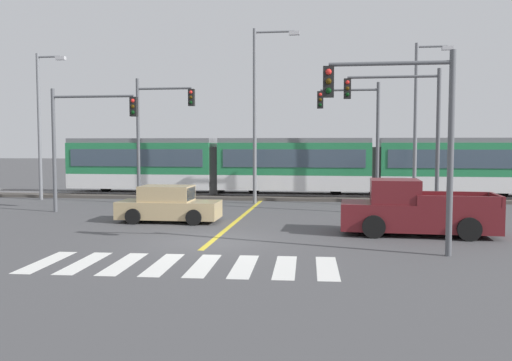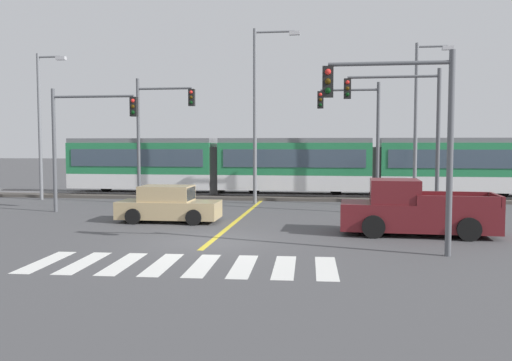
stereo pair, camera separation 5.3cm
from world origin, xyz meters
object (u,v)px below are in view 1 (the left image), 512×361
object	(u,v)px
traffic_light_mid_right	(407,118)
traffic_light_far_right	(358,125)
sedan_crossing	(169,205)
traffic_light_mid_left	(83,129)
pickup_truck	(414,211)
light_rail_tram	(294,164)
street_lamp_east	(419,115)
traffic_light_near_right	(406,120)
traffic_light_far_left	(156,123)
street_lamp_centre	(259,105)
street_lamp_west	(42,118)

from	to	relation	value
traffic_light_mid_right	traffic_light_far_right	size ratio (longest dim) A/B	1.02
sedan_crossing	traffic_light_mid_left	world-z (taller)	traffic_light_mid_left
pickup_truck	traffic_light_far_right	bearing A→B (deg)	99.70
light_rail_tram	street_lamp_east	size ratio (longest dim) A/B	3.28
traffic_light_mid_right	traffic_light_far_right	bearing A→B (deg)	115.90
pickup_truck	traffic_light_mid_right	size ratio (longest dim) A/B	0.83
traffic_light_far_right	traffic_light_near_right	distance (m)	12.81
traffic_light_far_left	traffic_light_mid_right	world-z (taller)	traffic_light_far_left
light_rail_tram	pickup_truck	world-z (taller)	light_rail_tram
pickup_truck	street_lamp_east	bearing A→B (deg)	80.49
traffic_light_mid_right	street_lamp_centre	xyz separation A→B (m)	(-7.22, 4.29, 0.95)
sedan_crossing	street_lamp_east	size ratio (longest dim) A/B	0.49
traffic_light_mid_left	sedan_crossing	bearing A→B (deg)	-27.16
street_lamp_centre	street_lamp_east	bearing A→B (deg)	1.99
traffic_light_mid_left	traffic_light_mid_right	bearing A→B (deg)	2.42
traffic_light_far_left	traffic_light_far_right	size ratio (longest dim) A/B	1.05
street_lamp_east	street_lamp_centre	bearing A→B (deg)	-178.01
sedan_crossing	traffic_light_mid_right	size ratio (longest dim) A/B	0.64
sedan_crossing	pickup_truck	world-z (taller)	pickup_truck
traffic_light_far_right	traffic_light_near_right	size ratio (longest dim) A/B	1.09
traffic_light_mid_left	street_lamp_centre	distance (m)	9.30
street_lamp_west	street_lamp_east	xyz separation A→B (m)	(21.26, -0.08, 0.05)
traffic_light_far_right	street_lamp_west	bearing A→B (deg)	177.82
sedan_crossing	traffic_light_far_right	xyz separation A→B (m)	(8.11, 7.14, 3.54)
traffic_light_far_right	street_lamp_west	distance (m)	18.10
pickup_truck	traffic_light_far_left	size ratio (longest dim) A/B	0.81
traffic_light_near_right	traffic_light_far_right	bearing A→B (deg)	93.22
traffic_light_mid_right	light_rail_tram	bearing A→B (deg)	125.58
traffic_light_mid_left	street_lamp_centre	xyz separation A→B (m)	(7.76, 4.93, 1.41)
pickup_truck	street_lamp_east	distance (m)	10.61
sedan_crossing	pickup_truck	size ratio (longest dim) A/B	0.77
traffic_light_far_left	traffic_light_near_right	size ratio (longest dim) A/B	1.15
light_rail_tram	traffic_light_far_left	size ratio (longest dim) A/B	4.12
light_rail_tram	traffic_light_mid_right	world-z (taller)	traffic_light_mid_right
pickup_truck	traffic_light_mid_left	bearing A→B (deg)	162.92
traffic_light_near_right	street_lamp_west	xyz separation A→B (m)	(-18.80, 13.47, 0.81)
street_lamp_west	pickup_truck	bearing A→B (deg)	-26.48
light_rail_tram	street_lamp_east	xyz separation A→B (m)	(6.74, -3.09, 2.76)
sedan_crossing	traffic_light_mid_left	xyz separation A→B (m)	(-4.94, 2.53, 3.25)
traffic_light_mid_left	street_lamp_west	size ratio (longest dim) A/B	0.69
traffic_light_near_right	street_lamp_centre	world-z (taller)	street_lamp_centre
street_lamp_centre	traffic_light_mid_left	bearing A→B (deg)	-147.61
traffic_light_far_left	traffic_light_mid_left	xyz separation A→B (m)	(-2.23, -4.08, -0.43)
street_lamp_centre	pickup_truck	bearing A→B (deg)	-53.99
street_lamp_centre	traffic_light_near_right	bearing A→B (deg)	-65.37
sedan_crossing	traffic_light_mid_right	bearing A→B (deg)	17.50
traffic_light_mid_left	street_lamp_east	bearing A→B (deg)	17.83
traffic_light_far_right	street_lamp_east	size ratio (longest dim) A/B	0.76
light_rail_tram	street_lamp_centre	size ratio (longest dim) A/B	2.96
traffic_light_near_right	pickup_truck	bearing A→B (deg)	77.21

